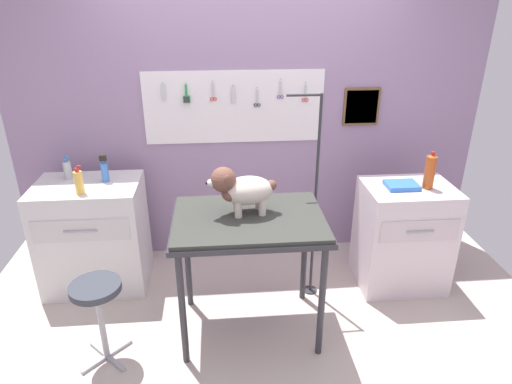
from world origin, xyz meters
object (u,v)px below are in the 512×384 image
shampoo_bottle (79,182)px  soda_bottle (430,171)px  cabinet_right (403,236)px  grooming_table (249,228)px  grooming_arm (314,208)px  stool (97,300)px  dog (241,189)px  counter_left (94,235)px

shampoo_bottle → soda_bottle: 2.59m
cabinet_right → grooming_table: bearing=-160.5°
grooming_arm → stool: (-1.49, -0.61, -0.28)m
soda_bottle → dog: bearing=-165.8°
grooming_arm → soda_bottle: 0.91m
dog → soda_bottle: dog is taller
counter_left → grooming_table: bearing=-28.9°
dog → soda_bottle: (1.44, 0.36, -0.07)m
dog → stool: 1.14m
counter_left → cabinet_right: bearing=-5.0°
counter_left → shampoo_bottle: bearing=-86.3°
soda_bottle → grooming_table: bearing=-163.4°
shampoo_bottle → soda_bottle: bearing=-1.8°
dog → shampoo_bottle: bearing=158.8°
dog → counter_left: 1.46m
shampoo_bottle → grooming_table: bearing=-22.5°
grooming_arm → counter_left: (-1.72, 0.29, -0.31)m
dog → counter_left: bearing=152.0°
grooming_table → counter_left: grooming_table is taller
counter_left → stool: (0.24, -0.89, 0.03)m
grooming_table → grooming_arm: (0.51, 0.38, -0.06)m
dog → soda_bottle: 1.48m
stool → soda_bottle: (2.36, 0.64, 0.53)m
stool → soda_bottle: bearing=15.2°
grooming_arm → soda_bottle: grooming_arm is taller
grooming_table → stool: 1.05m
grooming_arm → counter_left: 1.77m
grooming_arm → grooming_table: bearing=-143.5°
cabinet_right → soda_bottle: bearing=-17.3°
grooming_table → dog: bearing=133.3°
dog → cabinet_right: bearing=16.8°
shampoo_bottle → cabinet_right: bearing=-1.1°
counter_left → stool: 0.92m
grooming_table → shampoo_bottle: (-1.20, 0.50, 0.17)m
shampoo_bottle → dog: bearing=-21.2°
grooming_table → soda_bottle: 1.46m
counter_left → soda_bottle: 2.67m
shampoo_bottle → grooming_arm: bearing=-3.9°
grooming_arm → shampoo_bottle: (-1.71, 0.12, 0.23)m
grooming_arm → stool: grooming_arm is taller
grooming_table → stool: size_ratio=1.70×
grooming_table → grooming_arm: bearing=36.5°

